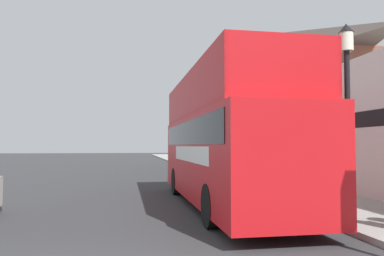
# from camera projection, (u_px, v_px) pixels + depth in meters

# --- Properties ---
(ground_plane) EXTENTS (144.00, 144.00, 0.00)m
(ground_plane) POSITION_uv_depth(u_px,v_px,m) (117.00, 174.00, 25.10)
(ground_plane) COLOR #333335
(sidewalk) EXTENTS (3.26, 108.00, 0.14)m
(sidewalk) POSITION_uv_depth(u_px,v_px,m) (230.00, 175.00, 23.32)
(sidewalk) COLOR #999993
(sidewalk) RESTS_ON ground_plane
(brick_terrace_rear) EXTENTS (6.00, 18.14, 10.22)m
(brick_terrace_rear) POSITION_uv_depth(u_px,v_px,m) (280.00, 102.00, 27.34)
(brick_terrace_rear) COLOR brown
(brick_terrace_rear) RESTS_ON ground_plane
(tour_bus) EXTENTS (2.52, 10.05, 4.12)m
(tour_bus) POSITION_uv_depth(u_px,v_px,m) (223.00, 148.00, 11.88)
(tour_bus) COLOR red
(tour_bus) RESTS_ON ground_plane
(parked_car_ahead_of_bus) EXTENTS (1.86, 4.55, 1.37)m
(parked_car_ahead_of_bus) POSITION_uv_depth(u_px,v_px,m) (199.00, 170.00, 19.12)
(parked_car_ahead_of_bus) COLOR #9E9EA3
(parked_car_ahead_of_bus) RESTS_ON ground_plane
(lamp_post_nearest) EXTENTS (0.35, 0.35, 4.71)m
(lamp_post_nearest) POSITION_uv_depth(u_px,v_px,m) (347.00, 84.00, 8.96)
(lamp_post_nearest) COLOR black
(lamp_post_nearest) RESTS_ON sidewalk
(lamp_post_second) EXTENTS (0.35, 0.35, 4.32)m
(lamp_post_second) POSITION_uv_depth(u_px,v_px,m) (236.00, 119.00, 17.67)
(lamp_post_second) COLOR black
(lamp_post_second) RESTS_ON sidewalk
(lamp_post_third) EXTENTS (0.35, 0.35, 5.07)m
(lamp_post_third) POSITION_uv_depth(u_px,v_px,m) (204.00, 122.00, 26.47)
(lamp_post_third) COLOR black
(lamp_post_third) RESTS_ON sidewalk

